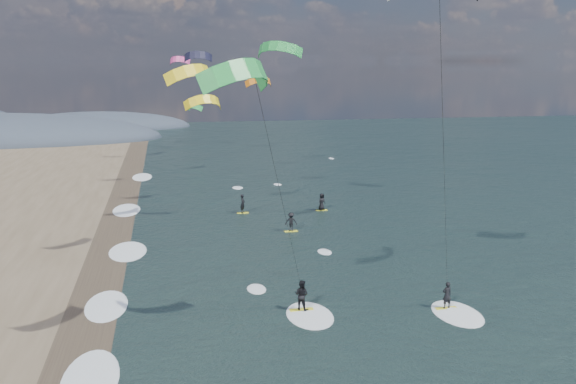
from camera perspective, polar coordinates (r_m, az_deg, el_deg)
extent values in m
cube|color=#382D23|center=(34.97, -17.79, -12.66)|extent=(3.00, 240.00, 0.00)
ellipsoid|color=#3D4756|center=(143.14, -16.73, 5.45)|extent=(40.00, 18.00, 7.00)
cube|color=yellow|center=(38.68, 13.88, -10.01)|extent=(1.28, 0.38, 0.05)
imported|color=black|center=(38.39, 13.94, -8.87)|extent=(0.62, 0.45, 1.58)
ellipsoid|color=white|center=(38.15, 14.80, -10.41)|extent=(2.60, 4.20, 0.12)
cylinder|color=black|center=(32.81, 13.67, 3.30)|extent=(0.02, 0.02, 17.90)
cube|color=yellow|center=(37.37, 1.21, -10.43)|extent=(1.38, 0.42, 0.06)
imported|color=black|center=(37.04, 1.22, -9.13)|extent=(1.08, 1.05, 1.75)
ellipsoid|color=white|center=(36.72, 1.94, -10.90)|extent=(2.60, 4.20, 0.12)
cylinder|color=black|center=(32.04, -0.67, -0.16)|extent=(0.02, 0.02, 14.24)
cube|color=yellow|center=(53.85, 0.28, -3.50)|extent=(1.10, 0.35, 0.05)
imported|color=black|center=(53.65, 0.28, -2.66)|extent=(1.14, 0.83, 1.59)
cube|color=yellow|center=(61.49, 3.01, -1.61)|extent=(1.10, 0.35, 0.05)
imported|color=black|center=(61.31, 3.02, -0.86)|extent=(0.94, 0.85, 1.61)
cube|color=yellow|center=(60.42, -4.04, -1.86)|extent=(1.10, 0.35, 0.05)
imported|color=black|center=(60.21, -4.05, -1.03)|extent=(0.65, 0.76, 1.76)
ellipsoid|color=white|center=(31.24, -16.39, -15.62)|extent=(2.40, 5.40, 0.11)
ellipsoid|color=white|center=(39.44, -15.19, -9.69)|extent=(2.40, 5.40, 0.11)
ellipsoid|color=white|center=(49.84, -14.31, -5.15)|extent=(2.40, 5.40, 0.11)
ellipsoid|color=white|center=(63.38, -13.61, -1.55)|extent=(2.40, 5.40, 0.11)
ellipsoid|color=white|center=(81.01, -13.07, 1.29)|extent=(2.40, 5.40, 0.11)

